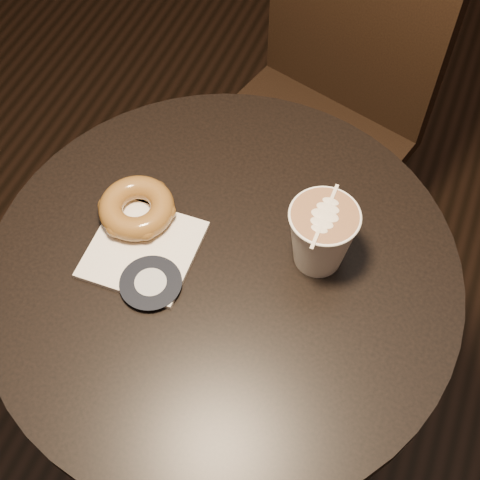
# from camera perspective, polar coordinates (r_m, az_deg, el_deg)

# --- Properties ---
(cafe_table) EXTENTS (0.70, 0.70, 0.75)m
(cafe_table) POSITION_cam_1_polar(r_m,az_deg,el_deg) (1.15, -1.26, -7.26)
(cafe_table) COLOR black
(cafe_table) RESTS_ON ground
(chair) EXTENTS (0.50, 0.50, 1.02)m
(chair) POSITION_cam_1_polar(r_m,az_deg,el_deg) (1.47, 7.30, 12.56)
(chair) COLOR black
(chair) RESTS_ON ground
(pastry_bag) EXTENTS (0.16, 0.16, 0.01)m
(pastry_bag) POSITION_cam_1_polar(r_m,az_deg,el_deg) (1.00, -8.27, -0.80)
(pastry_bag) COLOR white
(pastry_bag) RESTS_ON cafe_table
(doughnut) EXTENTS (0.11, 0.11, 0.04)m
(doughnut) POSITION_cam_1_polar(r_m,az_deg,el_deg) (1.01, -8.81, 2.72)
(doughnut) COLOR brown
(doughnut) RESTS_ON pastry_bag
(latte_cup) EXTENTS (0.10, 0.10, 0.11)m
(latte_cup) POSITION_cam_1_polar(r_m,az_deg,el_deg) (0.94, 6.92, 0.23)
(latte_cup) COLOR white
(latte_cup) RESTS_ON cafe_table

